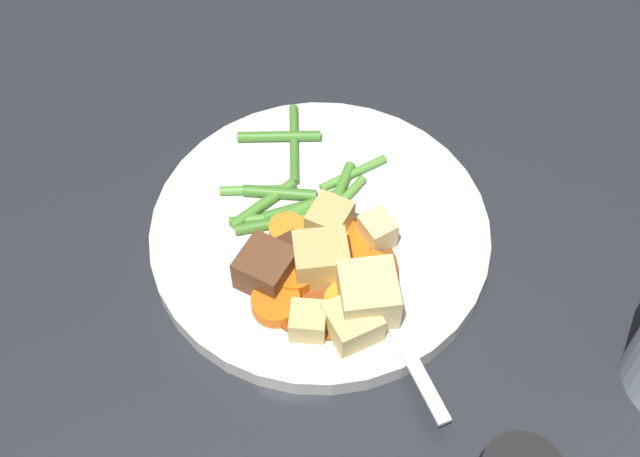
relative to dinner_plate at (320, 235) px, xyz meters
name	(u,v)px	position (x,y,z in m)	size (l,w,h in m)	color
ground_plane	(320,241)	(0.00, 0.00, -0.01)	(3.00, 3.00, 0.00)	#26282D
dinner_plate	(320,235)	(0.00, 0.00, 0.00)	(0.26, 0.26, 0.02)	white
stew_sauce	(325,274)	(0.04, -0.01, 0.01)	(0.11, 0.11, 0.00)	brown
carrot_slice_0	(314,241)	(0.01, -0.01, 0.01)	(0.02, 0.02, 0.01)	orange
carrot_slice_1	(347,243)	(0.02, 0.02, 0.01)	(0.03, 0.03, 0.01)	orange
carrot_slice_2	(276,303)	(0.06, -0.05, 0.01)	(0.03, 0.03, 0.01)	orange
carrot_slice_3	(345,302)	(0.07, 0.00, 0.01)	(0.03, 0.03, 0.01)	orange
carrot_slice_4	(294,273)	(0.04, -0.03, 0.02)	(0.03, 0.03, 0.01)	orange
carrot_slice_5	(370,271)	(0.05, 0.02, 0.01)	(0.03, 0.03, 0.01)	orange
carrot_slice_6	(286,226)	(0.00, -0.02, 0.01)	(0.03, 0.03, 0.01)	orange
carrot_slice_7	(357,284)	(0.06, 0.01, 0.01)	(0.04, 0.04, 0.01)	orange
potato_chunk_0	(368,296)	(0.08, 0.01, 0.03)	(0.04, 0.04, 0.04)	#EAD68C
potato_chunk_1	(308,321)	(0.08, -0.03, 0.02)	(0.02, 0.02, 0.02)	#E5CC7A
potato_chunk_2	(321,260)	(0.04, -0.01, 0.03)	(0.04, 0.03, 0.03)	#DBBC6B
potato_chunk_3	(349,323)	(0.09, 0.00, 0.02)	(0.03, 0.03, 0.02)	#E5CC7A
potato_chunk_4	(377,232)	(0.02, 0.04, 0.02)	(0.02, 0.02, 0.03)	#EAD68C
potato_chunk_5	(330,222)	(0.01, 0.01, 0.02)	(0.03, 0.03, 0.03)	#DBBC6B
meat_chunk_0	(266,268)	(0.03, -0.05, 0.02)	(0.04, 0.04, 0.03)	brown
meat_chunk_1	(287,255)	(0.02, -0.03, 0.02)	(0.03, 0.02, 0.02)	#4C2B19
green_bean_0	(291,144)	(-0.08, 0.00, 0.01)	(0.01, 0.01, 0.08)	#4C8E33
green_bean_1	(281,222)	(-0.01, -0.03, 0.01)	(0.01, 0.01, 0.07)	#4C8E33
green_bean_2	(337,207)	(-0.01, 0.02, 0.01)	(0.01, 0.01, 0.07)	#66AD42
green_bean_3	(333,206)	(-0.01, 0.01, 0.01)	(0.01, 0.01, 0.08)	#599E38
green_bean_4	(263,204)	(-0.03, -0.04, 0.01)	(0.01, 0.01, 0.06)	#599E38
green_bean_5	(279,136)	(-0.09, -0.01, 0.01)	(0.01, 0.01, 0.07)	#4C8E33
green_bean_6	(254,190)	(-0.05, -0.04, 0.01)	(0.01, 0.01, 0.05)	#66AD42
green_bean_7	(279,193)	(-0.04, -0.02, 0.01)	(0.01, 0.01, 0.06)	#4C8E33
green_bean_8	(279,216)	(-0.02, -0.03, 0.01)	(0.01, 0.01, 0.07)	#599E38
green_bean_9	(303,208)	(-0.02, -0.01, 0.01)	(0.01, 0.01, 0.06)	#599E38
green_bean_10	(353,173)	(-0.04, 0.04, 0.01)	(0.01, 0.01, 0.06)	#66AD42
green_bean_11	(302,206)	(-0.02, -0.01, 0.01)	(0.01, 0.01, 0.06)	#4C8E33
fork	(384,308)	(0.08, 0.03, 0.01)	(0.18, 0.04, 0.00)	silver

